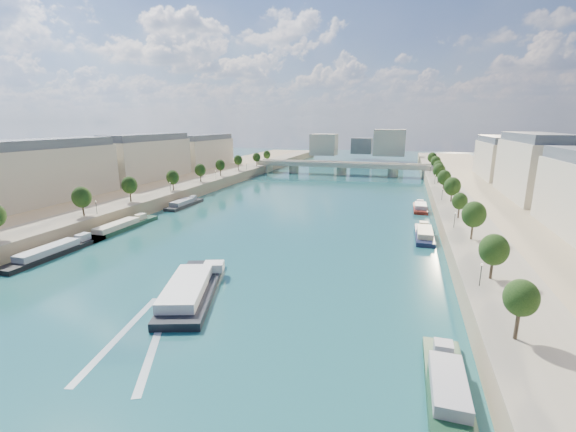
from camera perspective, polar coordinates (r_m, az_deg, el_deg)
The scene contains 17 objects.
ground at distance 134.52m, azimuth -0.33°, elevation -0.47°, with size 700.00×700.00×0.00m, color #0D383B.
quay_left at distance 169.30m, azimuth -24.32°, elevation 2.12°, with size 44.00×520.00×5.00m, color #9E8460.
quay_right at distance 132.58m, azimuth 30.94°, elevation -1.57°, with size 44.00×520.00×5.00m, color #9E8460.
pave_left at distance 159.44m, azimuth -20.33°, elevation 2.77°, with size 14.00×520.00×0.10m, color gray.
pave_right at distance 129.03m, azimuth 24.64°, elevation -0.06°, with size 14.00×520.00×0.10m, color gray.
trees_left at distance 158.97m, azimuth -19.48°, elevation 4.80°, with size 4.80×268.80×8.26m.
trees_right at distance 137.46m, azimuth 23.52°, elevation 3.15°, with size 4.80×268.80×8.26m.
lamps_left at distance 148.48m, azimuth -21.32°, elevation 3.00°, with size 0.36×200.36×4.28m.
lamps_right at distance 132.77m, azimuth 22.57°, elevation 1.71°, with size 0.36×200.36×4.28m.
buildings_left at distance 184.87m, azimuth -25.40°, elevation 7.29°, with size 16.00×226.00×23.20m.
buildings_right at distance 145.24m, azimuth 35.50°, elevation 4.64°, with size 16.00×226.00×23.20m.
skyline at distance 346.40m, azimuth 11.14°, elevation 10.45°, with size 79.00×42.00×22.00m.
bridge at distance 251.23m, azimuth 7.98°, elevation 7.23°, with size 112.00×12.00×8.15m.
tour_barge at distance 79.31m, azimuth -14.02°, elevation -10.42°, with size 17.18×30.43×3.98m.
wake at distance 67.79m, azimuth -21.37°, elevation -16.45°, with size 15.67×25.72×0.04m.
moored_barges_left at distance 117.00m, azimuth -30.22°, elevation -4.16°, with size 5.00×155.38×3.60m.
moored_barges_right at distance 82.18m, azimuth 20.64°, elevation -10.27°, with size 5.00×161.95×3.60m.
Camera 1 is at (38.48, -24.58, 33.06)m, focal length 24.00 mm.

